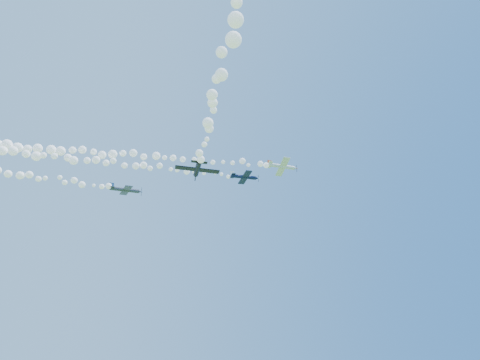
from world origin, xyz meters
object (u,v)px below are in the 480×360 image
plane_navy (245,177)px  plane_black (197,169)px  plane_white (282,166)px  plane_grey (126,190)px

plane_navy → plane_black: size_ratio=1.04×
plane_white → plane_navy: plane_white is taller
plane_navy → plane_grey: plane_navy is taller
plane_grey → plane_white: bearing=-10.2°
plane_grey → plane_black: size_ratio=1.00×
plane_grey → plane_black: bearing=-73.4°
plane_black → plane_grey: bearing=30.4°
plane_white → plane_navy: 10.12m
plane_grey → plane_black: (6.31, -25.75, -4.69)m
plane_navy → plane_black: (-20.69, -20.98, -11.81)m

